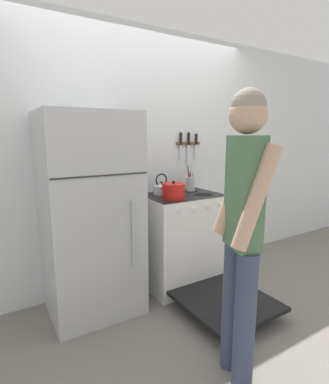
# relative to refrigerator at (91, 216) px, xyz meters

# --- Properties ---
(ground_plane) EXTENTS (14.00, 14.00, 0.00)m
(ground_plane) POSITION_rel_refrigerator_xyz_m (0.63, 0.31, -0.85)
(ground_plane) COLOR slate
(wall_back) EXTENTS (10.00, 0.06, 2.55)m
(wall_back) POSITION_rel_refrigerator_xyz_m (0.63, 0.34, 0.42)
(wall_back) COLOR silver
(wall_back) RESTS_ON ground_plane
(refrigerator) EXTENTS (0.75, 0.65, 1.70)m
(refrigerator) POSITION_rel_refrigerator_xyz_m (0.00, 0.00, 0.00)
(refrigerator) COLOR #B7BABF
(refrigerator) RESTS_ON ground_plane
(stove_range) EXTENTS (0.79, 1.36, 0.93)m
(stove_range) POSITION_rel_refrigerator_xyz_m (0.93, -0.03, -0.39)
(stove_range) COLOR white
(stove_range) RESTS_ON ground_plane
(dutch_oven_pot) EXTENTS (0.26, 0.22, 0.17)m
(dutch_oven_pot) POSITION_rel_refrigerator_xyz_m (0.75, -0.11, 0.16)
(dutch_oven_pot) COLOR red
(dutch_oven_pot) RESTS_ON stove_range
(tea_kettle) EXTENTS (0.21, 0.17, 0.21)m
(tea_kettle) POSITION_rel_refrigerator_xyz_m (0.77, 0.13, 0.14)
(tea_kettle) COLOR silver
(tea_kettle) RESTS_ON stove_range
(utensil_jar) EXTENTS (0.09, 0.09, 0.28)m
(utensil_jar) POSITION_rel_refrigerator_xyz_m (1.13, 0.14, 0.16)
(utensil_jar) COLOR #B7BABF
(utensil_jar) RESTS_ON stove_range
(person) EXTENTS (0.36, 0.42, 1.77)m
(person) POSITION_rel_refrigerator_xyz_m (0.52, -1.20, 0.16)
(person) COLOR #38425B
(person) RESTS_ON ground_plane
(wall_knife_strip) EXTENTS (0.31, 0.03, 0.36)m
(wall_knife_strip) POSITION_rel_refrigerator_xyz_m (1.21, 0.30, 0.58)
(wall_knife_strip) COLOR brown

